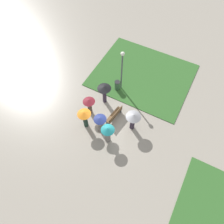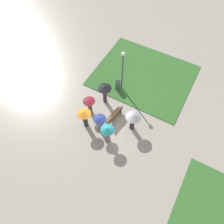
% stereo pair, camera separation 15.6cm
% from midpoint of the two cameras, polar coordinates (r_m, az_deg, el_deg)
% --- Properties ---
extents(ground_plane, '(90.00, 90.00, 0.00)m').
position_cam_midpoint_polar(ground_plane, '(17.76, -0.06, -3.04)').
color(ground_plane, gray).
extents(lawn_patch_near, '(7.42, 8.80, 0.06)m').
position_cam_midpoint_polar(lawn_patch_near, '(21.03, 8.43, 9.45)').
color(lawn_patch_near, '#2D5B26').
rests_on(lawn_patch_near, ground_plane).
extents(park_bench, '(1.81, 0.67, 0.90)m').
position_cam_midpoint_polar(park_bench, '(17.63, 0.95, -0.79)').
color(park_bench, brown).
rests_on(park_bench, ground_plane).
extents(lamp_post, '(0.32, 0.32, 4.20)m').
position_cam_midpoint_polar(lamp_post, '(17.85, 3.06, 11.76)').
color(lamp_post, '#474C51').
rests_on(lamp_post, ground_plane).
extents(trash_bin, '(0.50, 0.50, 0.97)m').
position_cam_midpoint_polar(trash_bin, '(19.41, 1.77, 6.94)').
color(trash_bin, '#335638').
rests_on(trash_bin, ground_plane).
extents(crowd_person_orange, '(1.05, 1.05, 1.97)m').
position_cam_midpoint_polar(crowd_person_orange, '(16.60, -6.96, -0.96)').
color(crowd_person_orange, '#1E3328').
rests_on(crowd_person_orange, ground_plane).
extents(crowd_person_maroon, '(0.98, 0.98, 1.75)m').
position_cam_midpoint_polar(crowd_person_maroon, '(17.42, -5.67, 2.21)').
color(crowd_person_maroon, '#47382D').
rests_on(crowd_person_maroon, ground_plane).
extents(crowd_person_grey, '(1.16, 1.16, 1.91)m').
position_cam_midpoint_polar(crowd_person_grey, '(16.44, 5.78, -1.69)').
color(crowd_person_grey, '#2D2333').
rests_on(crowd_person_grey, ground_plane).
extents(crowd_person_teal, '(1.00, 1.00, 1.94)m').
position_cam_midpoint_polar(crowd_person_teal, '(15.90, -0.93, -5.27)').
color(crowd_person_teal, slate).
rests_on(crowd_person_teal, ground_plane).
extents(crowd_person_navy, '(0.97, 0.97, 1.83)m').
position_cam_midpoint_polar(crowd_person_navy, '(16.47, -2.86, -2.66)').
color(crowd_person_navy, slate).
rests_on(crowd_person_navy, ground_plane).
extents(crowd_person_black, '(1.13, 1.13, 2.02)m').
position_cam_midpoint_polar(crowd_person_black, '(17.77, -1.68, 5.68)').
color(crowd_person_black, '#2D2333').
rests_on(crowd_person_black, ground_plane).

